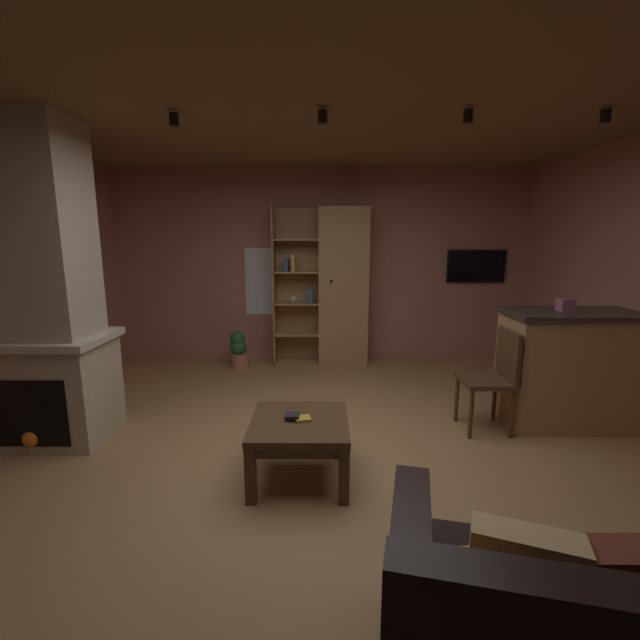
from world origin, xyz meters
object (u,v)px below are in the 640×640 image
Objects in this scene: kitchen_bar_counter at (582,368)px; potted_floor_plant at (239,350)px; coffee_table at (299,431)px; table_book_1 at (292,416)px; wall_mounted_tv at (476,266)px; tissue_box at (565,305)px; table_book_0 at (303,419)px; stone_fireplace at (41,303)px; bookshelf_cabinet at (337,288)px; dining_chair at (495,373)px.

potted_floor_plant is (-3.51, 1.74, -0.29)m from kitchen_bar_counter.
table_book_1 is (-0.05, 0.00, 0.12)m from coffee_table.
coffee_table is at bearing -126.30° from wall_mounted_tv.
tissue_box reaches higher than table_book_0.
stone_fireplace is 2.55m from potted_floor_plant.
bookshelf_cabinet reaches higher than dining_chair.
bookshelf_cabinet reaches higher than potted_floor_plant.
tissue_box is 1.19× the size of table_book_1.
bookshelf_cabinet is 2.56m from dining_chair.
bookshelf_cabinet is 19.19× the size of table_book_0.
tissue_box is 2.21m from wall_mounted_tv.
kitchen_bar_counter is 2.06× the size of coffee_table.
table_book_0 is at bearing -157.81° from tissue_box.
dining_chair is 1.15× the size of wall_mounted_tv.
kitchen_bar_counter is 13.02× the size of table_book_0.
coffee_table is 0.10m from table_book_0.
dining_chair is (3.86, 0.18, -0.66)m from stone_fireplace.
table_book_1 reaches higher than table_book_0.
dining_chair is at bearing -57.69° from bookshelf_cabinet.
wall_mounted_tv is (4.47, 2.51, 0.14)m from stone_fireplace.
bookshelf_cabinet reaches higher than table_book_1.
tissue_box reaches higher than coffee_table.
stone_fireplace is at bearing -137.69° from bookshelf_cabinet.
potted_floor_plant is (-0.98, 2.68, -0.21)m from table_book_0.
dining_chair reaches higher than potted_floor_plant.
potted_floor_plant is at bearing 109.68° from coffee_table.
bookshelf_cabinet is at bearing 42.31° from stone_fireplace.
stone_fireplace is 5.12m from wall_mounted_tv.
bookshelf_cabinet is 4.23× the size of potted_floor_plant.
table_book_1 is (-2.39, -0.94, -0.65)m from tissue_box.
tissue_box is at bearing -89.13° from wall_mounted_tv.
stone_fireplace reaches higher than table_book_1.
table_book_0 is 1.86m from dining_chair.
bookshelf_cabinet is 2.64× the size of wall_mounted_tv.
potted_floor_plant is at bearing 152.26° from tissue_box.
wall_mounted_tv is (-0.24, 2.21, 0.79)m from kitchen_bar_counter.
wall_mounted_tv reaches higher than kitchen_bar_counter.
coffee_table is at bearing 171.21° from table_book_0.
tissue_box is at bearing 11.71° from dining_chair.
kitchen_bar_counter is 1.79× the size of wall_mounted_tv.
table_book_0 is at bearing -16.14° from stone_fireplace.
kitchen_bar_counter is (2.19, -2.00, -0.51)m from bookshelf_cabinet.
wall_mounted_tv is at bearing 54.01° from table_book_0.
coffee_table is at bearing -159.99° from kitchen_bar_counter.
table_book_0 is 0.22× the size of potted_floor_plant.
coffee_table is at bearing -70.32° from potted_floor_plant.
coffee_table is 0.87× the size of wall_mounted_tv.
table_book_0 is at bearing -125.99° from wall_mounted_tv.
bookshelf_cabinet reaches higher than table_book_0.
wall_mounted_tv is at bearing 53.70° from coffee_table.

